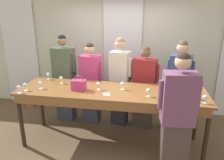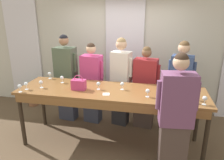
# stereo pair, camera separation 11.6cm
# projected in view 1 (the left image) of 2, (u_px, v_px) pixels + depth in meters

# --- Properties ---
(ground_plane) EXTENTS (18.00, 18.00, 0.00)m
(ground_plane) POSITION_uv_depth(u_px,v_px,m) (111.00, 142.00, 4.05)
(ground_plane) COLOR brown
(wall_back) EXTENTS (12.00, 0.06, 2.80)m
(wall_back) POSITION_uv_depth(u_px,v_px,m) (123.00, 52.00, 5.07)
(wall_back) COLOR beige
(wall_back) RESTS_ON ground_plane
(curtain_panel_left) EXTENTS (0.86, 0.03, 2.69)m
(curtain_panel_left) POSITION_uv_depth(u_px,v_px,m) (21.00, 51.00, 5.44)
(curtain_panel_left) COLOR white
(curtain_panel_left) RESTS_ON ground_plane
(curtain_panel_center) EXTENTS (0.86, 0.03, 2.69)m
(curtain_panel_center) POSITION_uv_depth(u_px,v_px,m) (122.00, 55.00, 5.03)
(curtain_panel_center) COLOR white
(curtain_panel_center) RESTS_ON ground_plane
(tasting_bar) EXTENTS (3.20, 0.90, 1.04)m
(tasting_bar) POSITION_uv_depth(u_px,v_px,m) (111.00, 96.00, 3.72)
(tasting_bar) COLOR brown
(tasting_bar) RESTS_ON ground_plane
(wine_bottle) EXTENTS (0.08, 0.08, 0.32)m
(wine_bottle) POSITION_uv_depth(u_px,v_px,m) (185.00, 93.00, 3.29)
(wine_bottle) COLOR black
(wine_bottle) RESTS_ON tasting_bar
(handbag) EXTENTS (0.24, 0.14, 0.26)m
(handbag) POSITION_uv_depth(u_px,v_px,m) (79.00, 85.00, 3.70)
(handbag) COLOR #C63870
(handbag) RESTS_ON tasting_bar
(wine_glass_front_left) EXTENTS (0.07, 0.07, 0.13)m
(wine_glass_front_left) POSITION_uv_depth(u_px,v_px,m) (122.00, 84.00, 3.72)
(wine_glass_front_left) COLOR white
(wine_glass_front_left) RESTS_ON tasting_bar
(wine_glass_front_mid) EXTENTS (0.07, 0.07, 0.13)m
(wine_glass_front_mid) POSITION_uv_depth(u_px,v_px,m) (40.00, 83.00, 3.76)
(wine_glass_front_mid) COLOR white
(wine_glass_front_mid) RESTS_ON tasting_bar
(wine_glass_front_right) EXTENTS (0.07, 0.07, 0.13)m
(wine_glass_front_right) POSITION_uv_depth(u_px,v_px,m) (205.00, 97.00, 3.17)
(wine_glass_front_right) COLOR white
(wine_glass_front_right) RESTS_ON tasting_bar
(wine_glass_center_left) EXTENTS (0.07, 0.07, 0.13)m
(wine_glass_center_left) POSITION_uv_depth(u_px,v_px,m) (98.00, 84.00, 3.72)
(wine_glass_center_left) COLOR white
(wine_glass_center_left) RESTS_ON tasting_bar
(wine_glass_center_mid) EXTENTS (0.07, 0.07, 0.13)m
(wine_glass_center_mid) POSITION_uv_depth(u_px,v_px,m) (61.00, 78.00, 4.02)
(wine_glass_center_mid) COLOR white
(wine_glass_center_mid) RESTS_ON tasting_bar
(wine_glass_center_right) EXTENTS (0.07, 0.07, 0.13)m
(wine_glass_center_right) POSITION_uv_depth(u_px,v_px,m) (148.00, 91.00, 3.42)
(wine_glass_center_right) COLOR white
(wine_glass_center_right) RESTS_ON tasting_bar
(wine_glass_back_left) EXTENTS (0.07, 0.07, 0.13)m
(wine_glass_back_left) POSITION_uv_depth(u_px,v_px,m) (167.00, 81.00, 3.89)
(wine_glass_back_left) COLOR white
(wine_glass_back_left) RESTS_ON tasting_bar
(wine_glass_back_mid) EXTENTS (0.07, 0.07, 0.13)m
(wine_glass_back_mid) POSITION_uv_depth(u_px,v_px,m) (189.00, 82.00, 3.84)
(wine_glass_back_mid) COLOR white
(wine_glass_back_mid) RESTS_ON tasting_bar
(wine_glass_back_right) EXTENTS (0.07, 0.07, 0.13)m
(wine_glass_back_right) POSITION_uv_depth(u_px,v_px,m) (19.00, 88.00, 3.56)
(wine_glass_back_right) COLOR white
(wine_glass_back_right) RESTS_ON tasting_bar
(wine_glass_near_host) EXTENTS (0.07, 0.07, 0.13)m
(wine_glass_near_host) POSITION_uv_depth(u_px,v_px,m) (196.00, 93.00, 3.33)
(wine_glass_near_host) COLOR white
(wine_glass_near_host) RESTS_ON tasting_bar
(wine_glass_by_bottle) EXTENTS (0.07, 0.07, 0.13)m
(wine_glass_by_bottle) POSITION_uv_depth(u_px,v_px,m) (48.00, 75.00, 4.25)
(wine_glass_by_bottle) COLOR white
(wine_glass_by_bottle) RESTS_ON tasting_bar
(wine_glass_by_handbag) EXTENTS (0.07, 0.07, 0.13)m
(wine_glass_by_handbag) POSITION_uv_depth(u_px,v_px,m) (25.00, 85.00, 3.67)
(wine_glass_by_handbag) COLOR white
(wine_glass_by_handbag) RESTS_ON tasting_bar
(napkin) EXTENTS (0.13, 0.13, 0.00)m
(napkin) POSITION_uv_depth(u_px,v_px,m) (107.00, 94.00, 3.54)
(napkin) COLOR white
(napkin) RESTS_ON tasting_bar
(guest_olive_jacket) EXTENTS (0.54, 0.33, 1.87)m
(guest_olive_jacket) POSITION_uv_depth(u_px,v_px,m) (65.00, 79.00, 4.62)
(guest_olive_jacket) COLOR #383D51
(guest_olive_jacket) RESTS_ON ground_plane
(guest_pink_top) EXTENTS (0.53, 0.33, 1.72)m
(guest_pink_top) POSITION_uv_depth(u_px,v_px,m) (91.00, 84.00, 4.56)
(guest_pink_top) COLOR #383D51
(guest_pink_top) RESTS_ON ground_plane
(guest_cream_sweater) EXTENTS (0.49, 0.33, 1.84)m
(guest_cream_sweater) POSITION_uv_depth(u_px,v_px,m) (120.00, 81.00, 4.43)
(guest_cream_sweater) COLOR #28282D
(guest_cream_sweater) RESTS_ON ground_plane
(guest_striped_shirt) EXTENTS (0.57, 0.34, 1.69)m
(guest_striped_shirt) POSITION_uv_depth(u_px,v_px,m) (144.00, 88.00, 4.39)
(guest_striped_shirt) COLOR #473833
(guest_striped_shirt) RESTS_ON ground_plane
(guest_navy_coat) EXTENTS (0.51, 0.34, 1.81)m
(guest_navy_coat) POSITION_uv_depth(u_px,v_px,m) (179.00, 85.00, 4.25)
(guest_navy_coat) COLOR #28282D
(guest_navy_coat) RESTS_ON ground_plane
(host_pouring) EXTENTS (0.55, 0.31, 1.86)m
(host_pouring) POSITION_uv_depth(u_px,v_px,m) (177.00, 119.00, 2.95)
(host_pouring) COLOR #473833
(host_pouring) RESTS_ON ground_plane
(potted_plant) EXTENTS (0.32, 0.32, 0.62)m
(potted_plant) POSITION_uv_depth(u_px,v_px,m) (29.00, 94.00, 5.44)
(potted_plant) COLOR #935B3D
(potted_plant) RESTS_ON ground_plane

